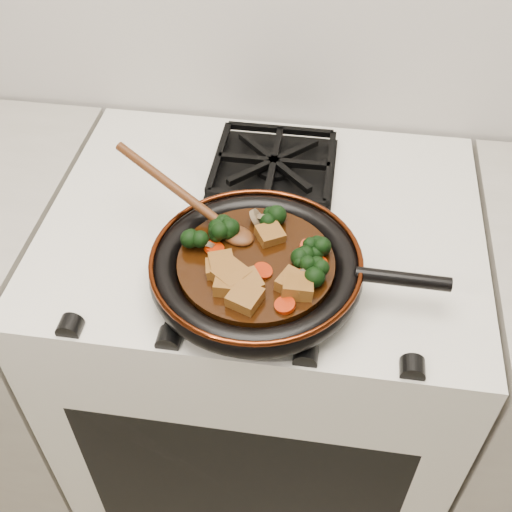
# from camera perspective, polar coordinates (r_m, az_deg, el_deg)

# --- Properties ---
(stove) EXTENTS (0.76, 0.60, 0.90)m
(stove) POSITION_cam_1_polar(r_m,az_deg,el_deg) (1.46, 0.51, -9.88)
(stove) COLOR silver
(stove) RESTS_ON ground
(burner_grate_front) EXTENTS (0.23, 0.23, 0.03)m
(burner_grate_front) POSITION_cam_1_polar(r_m,az_deg,el_deg) (1.01, -0.43, -1.52)
(burner_grate_front) COLOR black
(burner_grate_front) RESTS_ON stove
(burner_grate_back) EXTENTS (0.23, 0.23, 0.03)m
(burner_grate_back) POSITION_cam_1_polar(r_m,az_deg,el_deg) (1.22, 1.58, 8.09)
(burner_grate_back) COLOR black
(burner_grate_back) RESTS_ON stove
(skillet) EXTENTS (0.45, 0.33, 0.05)m
(skillet) POSITION_cam_1_polar(r_m,az_deg,el_deg) (0.98, 0.13, -1.08)
(skillet) COLOR black
(skillet) RESTS_ON burner_grate_front
(braising_sauce) EXTENTS (0.24, 0.24, 0.02)m
(braising_sauce) POSITION_cam_1_polar(r_m,az_deg,el_deg) (0.98, -0.00, -0.86)
(braising_sauce) COLOR black
(braising_sauce) RESTS_ON skillet
(tofu_cube_0) EXTENTS (0.05, 0.05, 0.02)m
(tofu_cube_0) POSITION_cam_1_polar(r_m,az_deg,el_deg) (0.93, 3.31, -2.45)
(tofu_cube_0) COLOR brown
(tofu_cube_0) RESTS_ON braising_sauce
(tofu_cube_1) EXTENTS (0.06, 0.06, 0.03)m
(tofu_cube_1) POSITION_cam_1_polar(r_m,az_deg,el_deg) (0.93, -0.84, -2.50)
(tofu_cube_1) COLOR brown
(tofu_cube_1) RESTS_ON braising_sauce
(tofu_cube_2) EXTENTS (0.05, 0.05, 0.03)m
(tofu_cube_2) POSITION_cam_1_polar(r_m,az_deg,el_deg) (0.92, 3.68, -2.80)
(tofu_cube_2) COLOR brown
(tofu_cube_2) RESTS_ON braising_sauce
(tofu_cube_3) EXTENTS (0.06, 0.06, 0.03)m
(tofu_cube_3) POSITION_cam_1_polar(r_m,az_deg,el_deg) (0.91, -0.97, -3.79)
(tofu_cube_3) COLOR brown
(tofu_cube_3) RESTS_ON braising_sauce
(tofu_cube_4) EXTENTS (0.04, 0.04, 0.03)m
(tofu_cube_4) POSITION_cam_1_polar(r_m,az_deg,el_deg) (0.93, -2.40, -2.49)
(tofu_cube_4) COLOR brown
(tofu_cube_4) RESTS_ON braising_sauce
(tofu_cube_5) EXTENTS (0.05, 0.05, 0.02)m
(tofu_cube_5) POSITION_cam_1_polar(r_m,az_deg,el_deg) (1.00, 1.26, 1.88)
(tofu_cube_5) COLOR brown
(tofu_cube_5) RESTS_ON braising_sauce
(tofu_cube_6) EXTENTS (0.06, 0.06, 0.02)m
(tofu_cube_6) POSITION_cam_1_polar(r_m,az_deg,el_deg) (0.94, -2.20, -1.81)
(tofu_cube_6) COLOR brown
(tofu_cube_6) RESTS_ON braising_sauce
(tofu_cube_7) EXTENTS (0.05, 0.05, 0.02)m
(tofu_cube_7) POSITION_cam_1_polar(r_m,az_deg,el_deg) (0.95, -3.03, -0.83)
(tofu_cube_7) COLOR brown
(tofu_cube_7) RESTS_ON braising_sauce
(tofu_cube_8) EXTENTS (0.05, 0.04, 0.02)m
(tofu_cube_8) POSITION_cam_1_polar(r_m,az_deg,el_deg) (0.95, -3.32, -1.10)
(tofu_cube_8) COLOR brown
(tofu_cube_8) RESTS_ON braising_sauce
(broccoli_floret_0) EXTENTS (0.08, 0.09, 0.08)m
(broccoli_floret_0) POSITION_cam_1_polar(r_m,az_deg,el_deg) (1.00, -2.27, 2.30)
(broccoli_floret_0) COLOR black
(broccoli_floret_0) RESTS_ON braising_sauce
(broccoli_floret_1) EXTENTS (0.07, 0.06, 0.06)m
(broccoli_floret_1) POSITION_cam_1_polar(r_m,az_deg,el_deg) (0.96, 4.54, -0.39)
(broccoli_floret_1) COLOR black
(broccoli_floret_1) RESTS_ON braising_sauce
(broccoli_floret_2) EXTENTS (0.09, 0.08, 0.07)m
(broccoli_floret_2) POSITION_cam_1_polar(r_m,az_deg,el_deg) (1.02, 1.36, 3.31)
(broccoli_floret_2) COLOR black
(broccoli_floret_2) RESTS_ON braising_sauce
(broccoli_floret_3) EXTENTS (0.08, 0.07, 0.06)m
(broccoli_floret_3) POSITION_cam_1_polar(r_m,az_deg,el_deg) (0.98, 5.43, 1.01)
(broccoli_floret_3) COLOR black
(broccoli_floret_3) RESTS_ON braising_sauce
(broccoli_floret_4) EXTENTS (0.08, 0.07, 0.07)m
(broccoli_floret_4) POSITION_cam_1_polar(r_m,az_deg,el_deg) (0.99, -5.42, 1.45)
(broccoli_floret_4) COLOR black
(broccoli_floret_4) RESTS_ON braising_sauce
(broccoli_floret_5) EXTENTS (0.09, 0.09, 0.07)m
(broccoli_floret_5) POSITION_cam_1_polar(r_m,az_deg,el_deg) (0.94, 5.34, -1.48)
(broccoli_floret_5) COLOR black
(broccoli_floret_5) RESTS_ON braising_sauce
(broccoli_floret_6) EXTENTS (0.06, 0.06, 0.05)m
(broccoli_floret_6) POSITION_cam_1_polar(r_m,az_deg,el_deg) (1.00, -2.90, 2.04)
(broccoli_floret_6) COLOR black
(broccoli_floret_6) RESTS_ON braising_sauce
(carrot_coin_0) EXTENTS (0.03, 0.03, 0.02)m
(carrot_coin_0) POSITION_cam_1_polar(r_m,az_deg,el_deg) (0.94, 4.19, -1.96)
(carrot_coin_0) COLOR #A62004
(carrot_coin_0) RESTS_ON braising_sauce
(carrot_coin_1) EXTENTS (0.03, 0.03, 0.01)m
(carrot_coin_1) POSITION_cam_1_polar(r_m,az_deg,el_deg) (0.96, 5.54, -0.74)
(carrot_coin_1) COLOR #A62004
(carrot_coin_1) RESTS_ON braising_sauce
(carrot_coin_2) EXTENTS (0.03, 0.03, 0.01)m
(carrot_coin_2) POSITION_cam_1_polar(r_m,az_deg,el_deg) (0.91, 2.59, -4.40)
(carrot_coin_2) COLOR #A62004
(carrot_coin_2) RESTS_ON braising_sauce
(carrot_coin_3) EXTENTS (0.03, 0.03, 0.02)m
(carrot_coin_3) POSITION_cam_1_polar(r_m,az_deg,el_deg) (0.99, 4.73, 0.77)
(carrot_coin_3) COLOR #A62004
(carrot_coin_3) RESTS_ON braising_sauce
(carrot_coin_4) EXTENTS (0.03, 0.03, 0.02)m
(carrot_coin_4) POSITION_cam_1_polar(r_m,az_deg,el_deg) (0.98, -3.74, 0.70)
(carrot_coin_4) COLOR #A62004
(carrot_coin_4) RESTS_ON braising_sauce
(carrot_coin_5) EXTENTS (0.03, 0.03, 0.02)m
(carrot_coin_5) POSITION_cam_1_polar(r_m,az_deg,el_deg) (0.95, 0.59, -1.35)
(carrot_coin_5) COLOR #A62004
(carrot_coin_5) RESTS_ON braising_sauce
(mushroom_slice_0) EXTENTS (0.03, 0.03, 0.02)m
(mushroom_slice_0) POSITION_cam_1_polar(r_m,az_deg,el_deg) (0.97, 5.09, 0.11)
(mushroom_slice_0) COLOR brown
(mushroom_slice_0) RESTS_ON braising_sauce
(mushroom_slice_1) EXTENTS (0.03, 0.04, 0.03)m
(mushroom_slice_1) POSITION_cam_1_polar(r_m,az_deg,el_deg) (1.03, 0.12, 3.31)
(mushroom_slice_1) COLOR brown
(mushroom_slice_1) RESTS_ON braising_sauce
(mushroom_slice_2) EXTENTS (0.04, 0.03, 0.04)m
(mushroom_slice_2) POSITION_cam_1_polar(r_m,az_deg,el_deg) (1.02, 0.98, 3.24)
(mushroom_slice_2) COLOR brown
(mushroom_slice_2) RESTS_ON braising_sauce
(mushroom_slice_3) EXTENTS (0.04, 0.04, 0.03)m
(mushroom_slice_3) POSITION_cam_1_polar(r_m,az_deg,el_deg) (0.99, -4.70, 1.10)
(mushroom_slice_3) COLOR brown
(mushroom_slice_3) RESTS_ON braising_sauce
(mushroom_slice_4) EXTENTS (0.04, 0.04, 0.03)m
(mushroom_slice_4) POSITION_cam_1_polar(r_m,az_deg,el_deg) (0.94, 4.61, -2.04)
(mushroom_slice_4) COLOR brown
(mushroom_slice_4) RESTS_ON braising_sauce
(wooden_spoon) EXTENTS (0.15, 0.09, 0.25)m
(wooden_spoon) POSITION_cam_1_polar(r_m,az_deg,el_deg) (1.02, -4.81, 4.21)
(wooden_spoon) COLOR #4F2811
(wooden_spoon) RESTS_ON braising_sauce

